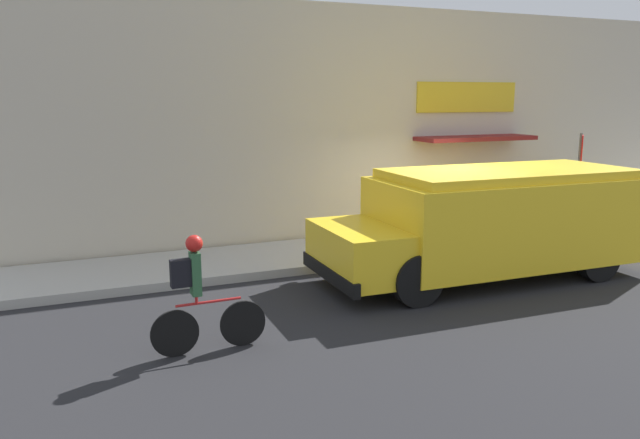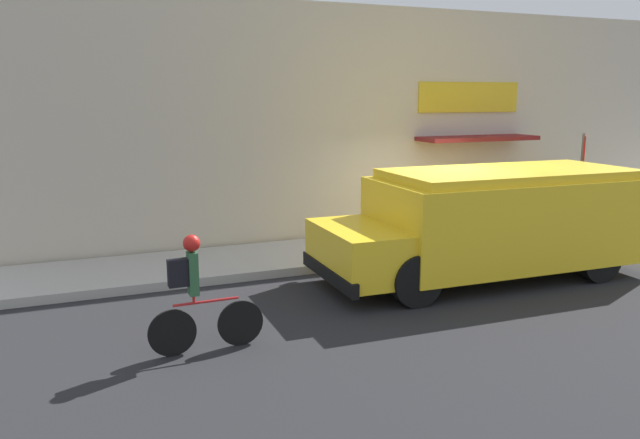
% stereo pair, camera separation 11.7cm
% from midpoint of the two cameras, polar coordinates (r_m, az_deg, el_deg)
% --- Properties ---
extents(ground_plane, '(70.00, 70.00, 0.00)m').
position_cam_midpoint_polar(ground_plane, '(13.41, 11.77, -3.51)').
color(ground_plane, '#232326').
extents(sidewalk, '(28.00, 2.22, 0.16)m').
position_cam_midpoint_polar(sidewalk, '(14.29, 9.31, -2.16)').
color(sidewalk, '#ADAAA3').
rests_on(sidewalk, ground_plane).
extents(storefront, '(17.68, 1.09, 5.36)m').
position_cam_midpoint_polar(storefront, '(15.04, 7.22, 8.57)').
color(storefront, beige).
rests_on(storefront, ground_plane).
extents(school_bus, '(6.23, 2.87, 2.02)m').
position_cam_midpoint_polar(school_bus, '(12.06, 15.80, -0.06)').
color(school_bus, yellow).
rests_on(school_bus, ground_plane).
extents(cyclist, '(1.56, 0.22, 1.61)m').
position_cam_midpoint_polar(cyclist, '(8.40, -10.81, -6.72)').
color(cyclist, black).
rests_on(cyclist, ground_plane).
extents(stop_sign_post, '(0.45, 0.45, 2.32)m').
position_cam_midpoint_polar(stop_sign_post, '(16.24, 23.05, 4.57)').
color(stop_sign_post, slate).
rests_on(stop_sign_post, sidewalk).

